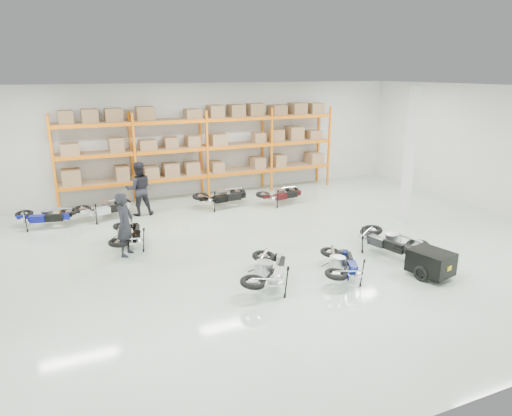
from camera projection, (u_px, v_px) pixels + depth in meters
name	position (u px, v px, depth m)	size (l,w,h in m)	color
room	(273.00, 173.00, 12.58)	(18.00, 18.00, 18.00)	#B7CCBA
pallet_rack	(204.00, 141.00, 18.24)	(11.28, 0.98, 3.62)	orange
structural_column	(409.00, 157.00, 15.00)	(0.25, 0.25, 4.50)	white
moto_blue_centre	(341.00, 260.00, 11.23)	(0.72, 1.61, 0.99)	#071147
moto_silver_left	(268.00, 265.00, 10.77)	(0.80, 1.79, 1.10)	#B9BBC0
moto_black_far_left	(128.00, 231.00, 13.20)	(0.74, 1.67, 1.02)	black
moto_touring_right	(389.00, 236.00, 12.66)	(0.82, 1.83, 1.12)	black
trailer	(431.00, 262.00, 11.30)	(0.98, 1.69, 0.68)	black
moto_back_a	(45.00, 212.00, 14.93)	(0.75, 1.68, 1.03)	navy
moto_back_b	(105.00, 204.00, 15.78)	(0.75, 1.70, 1.04)	silver
moto_back_c	(222.00, 193.00, 17.11)	(0.82, 1.84, 1.12)	black
moto_back_d	(281.00, 191.00, 17.57)	(0.73, 1.65, 1.01)	#3B0B0F
person_left	(125.00, 224.00, 12.56)	(0.65, 0.43, 1.79)	black
person_back	(139.00, 189.00, 16.08)	(0.93, 0.73, 1.92)	black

